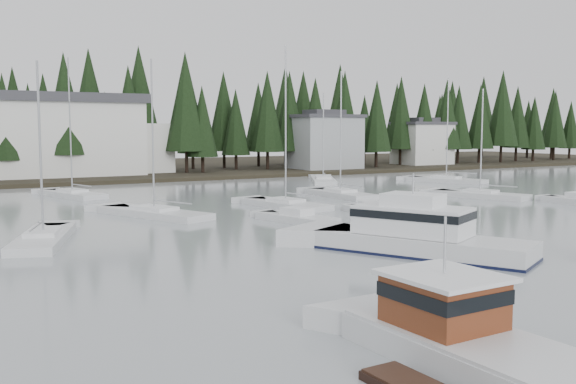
% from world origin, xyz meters
% --- Properties ---
extents(far_shore_land, '(240.00, 54.00, 1.00)m').
position_xyz_m(far_shore_land, '(0.00, 97.00, 0.00)').
color(far_shore_land, black).
rests_on(far_shore_land, ground).
extents(conifer_treeline, '(200.00, 22.00, 20.00)m').
position_xyz_m(conifer_treeline, '(0.00, 86.00, 0.00)').
color(conifer_treeline, black).
rests_on(conifer_treeline, ground).
extents(house_east_a, '(10.60, 8.48, 9.25)m').
position_xyz_m(house_east_a, '(36.00, 78.00, 4.90)').
color(house_east_a, '#999EA0').
rests_on(house_east_a, ground).
extents(house_east_b, '(9.54, 7.42, 8.25)m').
position_xyz_m(house_east_b, '(58.00, 80.00, 4.40)').
color(house_east_b, silver).
rests_on(house_east_b, ground).
extents(harbor_inn, '(29.50, 11.50, 10.90)m').
position_xyz_m(harbor_inn, '(-2.96, 82.34, 5.78)').
color(harbor_inn, silver).
rests_on(harbor_inn, ground).
extents(lobster_boat_brown, '(5.13, 9.69, 4.74)m').
position_xyz_m(lobster_boat_brown, '(-5.93, 4.47, 0.54)').
color(lobster_boat_brown, silver).
rests_on(lobster_boat_brown, ground).
extents(cabin_cruiser_center, '(8.50, 12.01, 5.00)m').
position_xyz_m(cabin_cruiser_center, '(3.91, 18.29, 0.75)').
color(cabin_cruiser_center, silver).
rests_on(cabin_cruiser_center, ground).
extents(sailboat_0, '(5.67, 9.72, 11.15)m').
position_xyz_m(sailboat_0, '(28.35, 37.48, 0.05)').
color(sailboat_0, silver).
rests_on(sailboat_0, ground).
extents(sailboat_3, '(2.87, 9.23, 12.92)m').
position_xyz_m(sailboat_3, '(16.85, 45.00, 0.07)').
color(sailboat_3, silver).
rests_on(sailboat_3, ground).
extents(sailboat_5, '(7.61, 10.90, 11.83)m').
position_xyz_m(sailboat_5, '(24.83, 60.73, 0.05)').
color(sailboat_5, silver).
rests_on(sailboat_5, ground).
extents(sailboat_6, '(5.37, 9.74, 11.19)m').
position_xyz_m(sailboat_6, '(-13.19, 31.89, 0.06)').
color(sailboat_6, silver).
rests_on(sailboat_6, ground).
extents(sailboat_8, '(4.49, 9.54, 14.27)m').
position_xyz_m(sailboat_8, '(7.73, 39.87, 0.08)').
color(sailboat_8, silver).
rests_on(sailboat_8, ground).
extents(sailboat_9, '(5.30, 9.49, 14.22)m').
position_xyz_m(sailboat_9, '(-6.57, 57.83, 0.08)').
color(sailboat_9, silver).
rests_on(sailboat_9, ground).
extents(sailboat_10, '(6.63, 10.88, 12.54)m').
position_xyz_m(sailboat_10, '(-3.89, 39.90, 0.06)').
color(sailboat_10, silver).
rests_on(sailboat_10, ground).
extents(sailboat_11, '(6.18, 10.43, 13.75)m').
position_xyz_m(sailboat_11, '(38.42, 52.93, 0.07)').
color(sailboat_11, silver).
rests_on(sailboat_11, ground).
extents(runabout_1, '(2.91, 5.90, 1.42)m').
position_xyz_m(runabout_1, '(11.47, 32.66, 0.13)').
color(runabout_1, silver).
rests_on(runabout_1, ground).
extents(runabout_4, '(3.80, 7.01, 1.42)m').
position_xyz_m(runabout_4, '(4.20, 31.88, 0.13)').
color(runabout_4, silver).
rests_on(runabout_4, ground).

